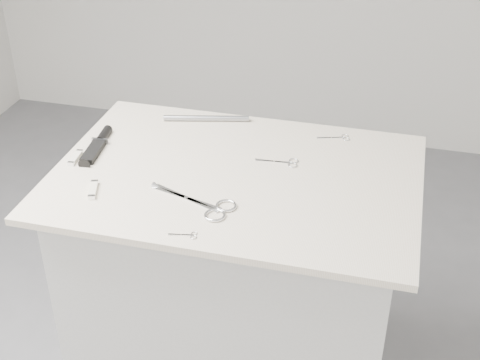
% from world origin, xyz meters
% --- Properties ---
extents(plinth, '(0.90, 0.60, 0.90)m').
position_xyz_m(plinth, '(0.00, 0.00, 0.45)').
color(plinth, '#BBBBB8').
rests_on(plinth, ground).
extents(display_board, '(1.00, 0.70, 0.02)m').
position_xyz_m(display_board, '(0.00, 0.00, 0.91)').
color(display_board, beige).
rests_on(display_board, plinth).
extents(large_shears, '(0.24, 0.14, 0.01)m').
position_xyz_m(large_shears, '(-0.03, -0.17, 0.92)').
color(large_shears, silver).
rests_on(large_shears, display_board).
extents(embroidery_scissors_a, '(0.12, 0.05, 0.00)m').
position_xyz_m(embroidery_scissors_a, '(0.12, 0.09, 0.92)').
color(embroidery_scissors_a, silver).
rests_on(embroidery_scissors_a, display_board).
extents(embroidery_scissors_b, '(0.10, 0.05, 0.00)m').
position_xyz_m(embroidery_scissors_b, '(0.25, 0.28, 0.92)').
color(embroidery_scissors_b, silver).
rests_on(embroidery_scissors_b, display_board).
extents(tiny_scissors, '(0.07, 0.03, 0.00)m').
position_xyz_m(tiny_scissors, '(-0.04, -0.30, 0.92)').
color(tiny_scissors, silver).
rests_on(tiny_scissors, display_board).
extents(sheathed_knife, '(0.05, 0.20, 0.03)m').
position_xyz_m(sheathed_knife, '(-0.43, 0.05, 0.93)').
color(sheathed_knife, black).
rests_on(sheathed_knife, display_board).
extents(pocket_knife_a, '(0.04, 0.08, 0.01)m').
position_xyz_m(pocket_knife_a, '(-0.34, -0.18, 0.92)').
color(pocket_knife_a, silver).
rests_on(pocket_knife_a, display_board).
extents(pocket_knife_b, '(0.02, 0.08, 0.01)m').
position_xyz_m(pocket_knife_b, '(-0.46, -0.04, 0.92)').
color(pocket_knife_b, silver).
rests_on(pocket_knife_b, display_board).
extents(metal_rail, '(0.27, 0.08, 0.02)m').
position_xyz_m(metal_rail, '(-0.17, 0.28, 0.93)').
color(metal_rail, gray).
rests_on(metal_rail, display_board).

